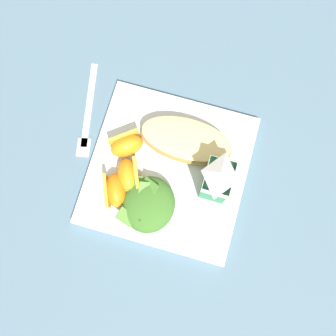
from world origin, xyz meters
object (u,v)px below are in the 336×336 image
at_px(metal_fork, 88,117).
at_px(white_plate, 168,170).
at_px(cheesy_pizza_bread, 186,141).
at_px(orange_wedge_rear, 115,190).
at_px(green_salad_pile, 149,204).
at_px(milk_carton, 218,179).
at_px(orange_wedge_middle, 128,175).
at_px(orange_wedge_front, 127,145).

bearing_deg(metal_fork, white_plate, 71.41).
bearing_deg(cheesy_pizza_bread, metal_fork, -91.05).
relative_size(white_plate, orange_wedge_rear, 4.04).
height_order(green_salad_pile, metal_fork, green_salad_pile).
relative_size(milk_carton, metal_fork, 0.59).
bearing_deg(milk_carton, green_salad_pile, -56.74).
bearing_deg(cheesy_pizza_bread, milk_carton, 48.04).
bearing_deg(cheesy_pizza_bread, orange_wedge_middle, -41.97).
bearing_deg(orange_wedge_rear, green_salad_pile, 83.66).
height_order(white_plate, cheesy_pizza_bread, cheesy_pizza_bread).
xyz_separation_m(cheesy_pizza_bread, milk_carton, (0.06, 0.07, 0.04)).
bearing_deg(orange_wedge_front, cheesy_pizza_bread, 110.44).
bearing_deg(orange_wedge_rear, orange_wedge_front, -177.11).
height_order(white_plate, green_salad_pile, green_salad_pile).
bearing_deg(green_salad_pile, orange_wedge_rear, -96.34).
xyz_separation_m(orange_wedge_front, orange_wedge_rear, (0.08, 0.00, 0.00)).
xyz_separation_m(orange_wedge_front, metal_fork, (-0.04, -0.09, -0.03)).
distance_m(orange_wedge_middle, orange_wedge_rear, 0.04).
xyz_separation_m(green_salad_pile, orange_wedge_rear, (-0.01, -0.06, -0.00)).
relative_size(green_salad_pile, orange_wedge_middle, 1.44).
bearing_deg(white_plate, metal_fork, -108.59).
distance_m(milk_carton, orange_wedge_middle, 0.16).
distance_m(orange_wedge_rear, metal_fork, 0.16).
height_order(orange_wedge_rear, metal_fork, orange_wedge_rear).
xyz_separation_m(green_salad_pile, orange_wedge_front, (-0.09, -0.07, -0.00)).
xyz_separation_m(white_plate, orange_wedge_rear, (0.07, -0.08, 0.03)).
relative_size(milk_carton, orange_wedge_front, 1.58).
height_order(white_plate, milk_carton, milk_carton).
xyz_separation_m(milk_carton, metal_fork, (-0.07, -0.26, -0.07)).
height_order(cheesy_pizza_bread, green_salad_pile, green_salad_pile).
height_order(green_salad_pile, orange_wedge_rear, green_salad_pile).
relative_size(cheesy_pizza_bread, orange_wedge_front, 2.45).
xyz_separation_m(cheesy_pizza_bread, orange_wedge_middle, (0.09, -0.08, 0.00)).
relative_size(orange_wedge_middle, orange_wedge_rear, 1.00).
height_order(cheesy_pizza_bread, orange_wedge_front, orange_wedge_front).
bearing_deg(orange_wedge_front, orange_wedge_middle, 20.55).
xyz_separation_m(green_salad_pile, orange_wedge_middle, (-0.04, -0.05, -0.00)).
distance_m(white_plate, milk_carton, 0.11).
relative_size(cheesy_pizza_bread, milk_carton, 1.55).
bearing_deg(orange_wedge_front, orange_wedge_rear, 2.89).
height_order(white_plate, metal_fork, white_plate).
relative_size(orange_wedge_front, orange_wedge_rear, 1.00).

